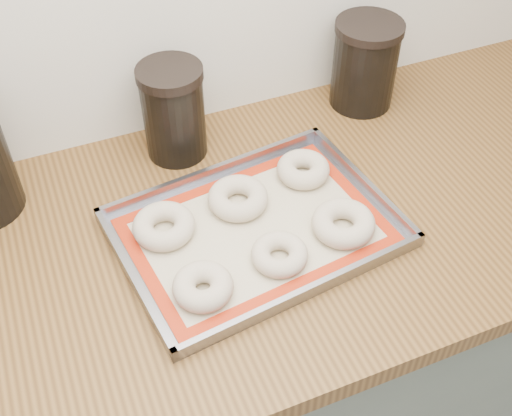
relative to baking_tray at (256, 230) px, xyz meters
name	(u,v)px	position (x,y,z in m)	size (l,w,h in m)	color
cabinet	(267,360)	(0.04, 0.02, -0.48)	(3.00, 0.65, 0.86)	#5F685C
countertop	(270,225)	(0.04, 0.02, -0.03)	(3.06, 0.68, 0.04)	brown
baking_tray	(256,230)	(0.00, 0.00, 0.00)	(0.50, 0.38, 0.03)	gray
baking_mat	(256,231)	(0.00, 0.00, 0.00)	(0.45, 0.34, 0.00)	#C6B793
bagel_front_left	(203,287)	(-0.13, -0.09, 0.02)	(0.10, 0.10, 0.04)	beige
bagel_front_mid	(280,254)	(0.01, -0.08, 0.01)	(0.09, 0.09, 0.03)	beige
bagel_front_right	(343,223)	(0.14, -0.06, 0.02)	(0.11, 0.11, 0.04)	beige
bagel_back_left	(164,226)	(-0.15, 0.05, 0.02)	(0.11, 0.11, 0.04)	beige
bagel_back_mid	(238,198)	(-0.01, 0.07, 0.02)	(0.11, 0.11, 0.04)	beige
bagel_back_right	(303,169)	(0.13, 0.09, 0.02)	(0.10, 0.10, 0.04)	beige
canister_mid	(174,111)	(-0.06, 0.26, 0.09)	(0.12, 0.12, 0.19)	black
canister_right	(365,64)	(0.35, 0.27, 0.09)	(0.14, 0.14, 0.18)	black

